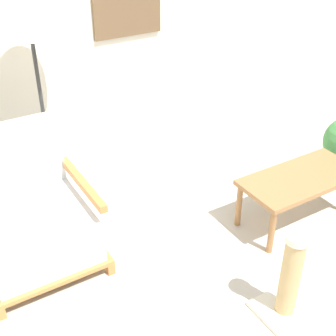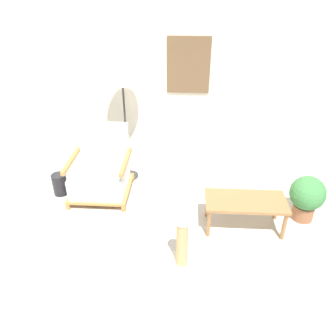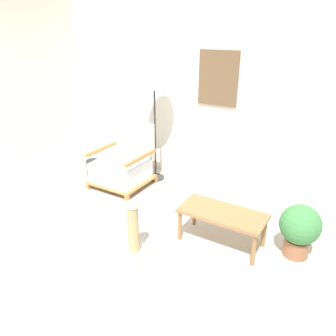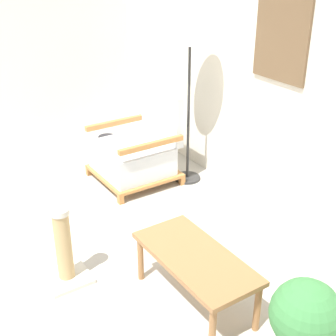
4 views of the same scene
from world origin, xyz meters
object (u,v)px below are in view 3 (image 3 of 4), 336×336
at_px(armchair, 123,166).
at_px(scratching_post, 133,234).
at_px(vase, 93,169).
at_px(potted_plant, 300,228).
at_px(coffee_table, 222,216).
at_px(floor_lamp, 154,85).

height_order(armchair, scratching_post, armchair).
bearing_deg(armchair, vase, -174.28).
bearing_deg(armchair, potted_plant, -8.60).
bearing_deg(vase, potted_plant, -6.05).
bearing_deg(potted_plant, coffee_table, -164.26).
distance_m(armchair, potted_plant, 2.58).
bearing_deg(potted_plant, floor_lamp, 160.30).
relative_size(floor_lamp, coffee_table, 1.78).
bearing_deg(vase, floor_lamp, 29.48).
relative_size(coffee_table, potted_plant, 1.59).
bearing_deg(floor_lamp, vase, -150.52).
distance_m(armchair, vase, 0.58).
bearing_deg(coffee_table, vase, 167.15).
distance_m(vase, scratching_post, 2.04).
xyz_separation_m(coffee_table, scratching_post, (-0.70, -0.63, -0.10)).
xyz_separation_m(armchair, coffee_table, (1.81, -0.60, 0.04)).
relative_size(armchair, coffee_table, 0.99).
bearing_deg(potted_plant, scratching_post, -149.78).
distance_m(coffee_table, scratching_post, 0.95).
distance_m(floor_lamp, potted_plant, 2.65).
bearing_deg(armchair, coffee_table, -18.25).
bearing_deg(scratching_post, vase, 144.79).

